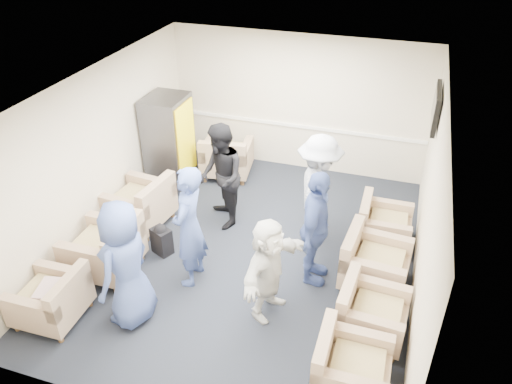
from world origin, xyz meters
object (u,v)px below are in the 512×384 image
(armchair_left_near, at_px, (54,300))
(armchair_right_midfar, at_px, (371,264))
(person_mid_right, at_px, (315,229))
(person_front_left, at_px, (126,264))
(armchair_left_far, at_px, (142,205))
(armchair_left_mid, at_px, (107,251))
(person_front_right, at_px, (268,268))
(armchair_right_far, at_px, (381,225))
(armchair_right_near, at_px, (347,368))
(person_back_left, at_px, (221,177))
(armchair_right_midnear, at_px, (368,314))
(vending_machine, at_px, (169,142))
(person_back_right, at_px, (318,191))
(armchair_corner, at_px, (226,159))
(person_mid_left, at_px, (189,227))

(armchair_left_near, relative_size, armchair_right_midfar, 0.87)
(person_mid_right, bearing_deg, armchair_right_midfar, -79.74)
(armchair_right_midfar, distance_m, person_front_left, 3.40)
(armchair_right_midfar, bearing_deg, armchair_left_far, 90.09)
(armchair_left_mid, height_order, person_front_right, person_front_right)
(person_front_right, bearing_deg, person_mid_right, -11.85)
(armchair_left_near, xyz_separation_m, armchair_left_far, (0.04, 2.31, 0.05))
(person_front_right, bearing_deg, armchair_right_far, -16.86)
(armchair_right_near, relative_size, person_back_left, 0.46)
(armchair_left_far, xyz_separation_m, armchair_right_near, (3.80, -2.21, -0.05))
(armchair_left_near, bearing_deg, armchair_right_midnear, 103.23)
(armchair_left_mid, distance_m, person_front_left, 1.20)
(vending_machine, height_order, person_back_right, person_back_right)
(armchair_corner, bearing_deg, vending_machine, 24.32)
(armchair_right_near, relative_size, armchair_right_far, 1.01)
(person_back_left, height_order, person_back_right, person_back_right)
(armchair_left_near, distance_m, armchair_left_mid, 1.08)
(armchair_right_far, relative_size, person_mid_right, 0.46)
(armchair_left_far, bearing_deg, armchair_left_near, 5.88)
(armchair_left_mid, height_order, person_mid_right, person_mid_right)
(armchair_right_midfar, height_order, person_back_left, person_back_left)
(armchair_left_mid, relative_size, person_back_right, 0.51)
(armchair_left_mid, xyz_separation_m, person_front_right, (2.49, -0.06, 0.36))
(person_front_right, bearing_deg, vending_machine, 61.04)
(armchair_left_mid, height_order, person_mid_left, person_mid_left)
(armchair_left_mid, distance_m, armchair_right_midfar, 3.85)
(vending_machine, bearing_deg, armchair_left_mid, -84.73)
(vending_machine, bearing_deg, person_mid_right, -30.73)
(vending_machine, bearing_deg, armchair_right_midfar, -23.49)
(armchair_right_midfar, xyz_separation_m, person_front_right, (-1.25, -0.98, 0.38))
(armchair_right_midfar, bearing_deg, person_front_left, 124.08)
(person_back_right, relative_size, person_mid_right, 1.04)
(armchair_right_far, height_order, person_mid_right, person_mid_right)
(person_front_left, bearing_deg, armchair_right_midfar, 125.26)
(armchair_left_near, xyz_separation_m, person_mid_left, (1.40, 1.29, 0.60))
(armchair_right_midfar, distance_m, person_mid_left, 2.64)
(person_back_left, xyz_separation_m, person_mid_right, (1.76, -0.92, -0.01))
(armchair_right_midnear, xyz_separation_m, person_back_right, (-1.05, 1.74, 0.60))
(armchair_corner, bearing_deg, armchair_right_midfar, 134.80)
(person_front_left, height_order, person_back_right, person_back_right)
(armchair_left_near, relative_size, person_mid_right, 0.47)
(person_mid_left, bearing_deg, armchair_right_midnear, 80.83)
(armchair_left_far, bearing_deg, armchair_corner, 165.85)
(person_mid_left, height_order, person_mid_right, person_mid_left)
(person_back_left, bearing_deg, armchair_right_midnear, 24.08)
(person_mid_right, bearing_deg, armchair_left_mid, 104.59)
(person_front_right, bearing_deg, person_back_right, 6.74)
(armchair_right_midfar, bearing_deg, person_mid_right, 105.33)
(armchair_left_near, bearing_deg, armchair_left_far, 177.87)
(person_back_left, bearing_deg, armchair_right_near, 11.02)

